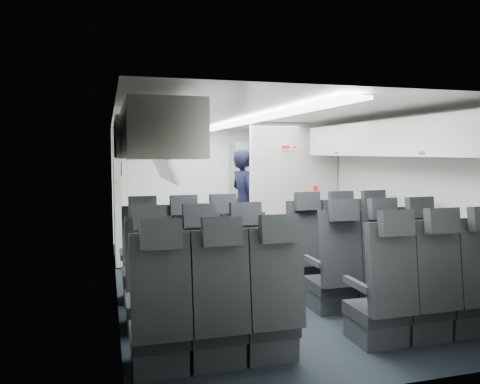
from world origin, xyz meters
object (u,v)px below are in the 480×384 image
seat_row_mid (288,278)px  carry_on_bag (138,142)px  seat_row_front (261,259)px  flight_attendant (244,203)px  seat_row_rear (328,306)px  galley_unit (254,191)px  boarding_door (117,201)px

seat_row_mid → carry_on_bag: (-1.41, 1.44, 1.42)m
seat_row_front → flight_attendant: 2.12m
flight_attendant → seat_row_mid: bearing=160.2°
seat_row_rear → flight_attendant: size_ratio=1.90×
galley_unit → flight_attendant: galley_unit is taller
galley_unit → carry_on_bag: size_ratio=5.28×
seat_row_front → seat_row_mid: bearing=-90.0°
seat_row_front → seat_row_mid: size_ratio=1.00×
seat_row_mid → galley_unit: 4.30m
seat_row_rear → boarding_door: (-1.64, 3.89, 0.55)m
galley_unit → carry_on_bag: bearing=-131.0°
flight_attendant → carry_on_bag: (-1.79, -1.49, 0.95)m
boarding_door → carry_on_bag: carry_on_bag is taller
seat_row_mid → seat_row_rear: bearing=-90.0°
flight_attendant → carry_on_bag: 2.52m
seat_row_rear → carry_on_bag: size_ratio=9.25×
seat_row_front → galley_unit: 3.43m
boarding_door → flight_attendant: (2.02, -0.05, -0.08)m
seat_row_mid → galley_unit: galley_unit is taller
seat_row_mid → galley_unit: bearing=77.1°
seat_row_front → seat_row_rear: (0.00, -1.80, 0.00)m
boarding_door → flight_attendant: size_ratio=1.06×
seat_row_rear → flight_attendant: 3.88m
galley_unit → boarding_door: galley_unit is taller
seat_row_rear → carry_on_bag: carry_on_bag is taller
boarding_door → carry_on_bag: size_ratio=5.17×
flight_attendant → boarding_door: bearing=76.0°
seat_row_front → flight_attendant: (0.38, 2.03, 0.47)m
seat_row_mid → boarding_door: 3.45m
boarding_door → seat_row_front: bearing=-51.8°
seat_row_mid → boarding_door: bearing=118.8°
seat_row_mid → carry_on_bag: 2.47m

